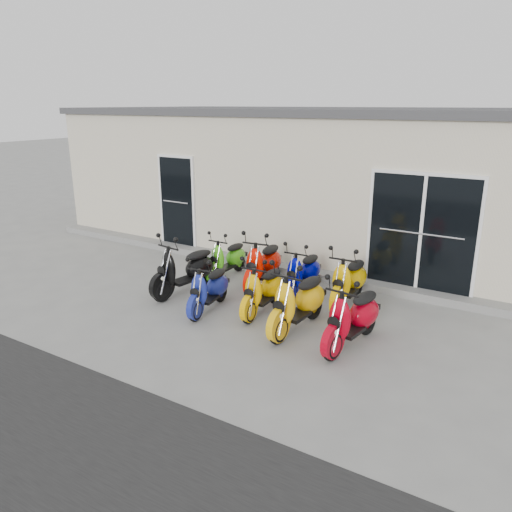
% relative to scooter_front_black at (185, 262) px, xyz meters
% --- Properties ---
extents(ground, '(80.00, 80.00, 0.00)m').
position_rel_scooter_front_black_xyz_m(ground, '(1.15, 0.08, -0.62)').
color(ground, gray).
rests_on(ground, ground).
extents(building, '(14.00, 6.00, 3.20)m').
position_rel_scooter_front_black_xyz_m(building, '(1.15, 5.28, 0.98)').
color(building, beige).
rests_on(building, ground).
extents(roof_cap, '(14.20, 6.20, 0.16)m').
position_rel_scooter_front_black_xyz_m(roof_cap, '(1.15, 5.28, 2.66)').
color(roof_cap, '#3F3F42').
rests_on(roof_cap, building).
extents(front_step, '(14.00, 0.40, 0.15)m').
position_rel_scooter_front_black_xyz_m(front_step, '(1.15, 2.10, -0.54)').
color(front_step, gray).
rests_on(front_step, ground).
extents(door_left, '(1.07, 0.08, 2.22)m').
position_rel_scooter_front_black_xyz_m(door_left, '(-2.05, 2.25, 0.64)').
color(door_left, black).
rests_on(door_left, front_step).
extents(door_right, '(2.02, 0.08, 2.22)m').
position_rel_scooter_front_black_xyz_m(door_right, '(3.75, 2.25, 0.64)').
color(door_right, black).
rests_on(door_right, front_step).
extents(scooter_front_black, '(0.84, 1.74, 1.23)m').
position_rel_scooter_front_black_xyz_m(scooter_front_black, '(0.00, 0.00, 0.00)').
color(scooter_front_black, black).
rests_on(scooter_front_black, ground).
extents(scooter_front_blue, '(0.73, 1.49, 1.05)m').
position_rel_scooter_front_black_xyz_m(scooter_front_blue, '(0.89, -0.44, -0.09)').
color(scooter_front_blue, navy).
rests_on(scooter_front_blue, ground).
extents(scooter_front_orange_a, '(0.61, 1.50, 1.09)m').
position_rel_scooter_front_black_xyz_m(scooter_front_orange_a, '(1.73, -0.02, -0.07)').
color(scooter_front_orange_a, '#FBB500').
rests_on(scooter_front_orange_a, ground).
extents(scooter_front_orange_b, '(0.71, 1.72, 1.25)m').
position_rel_scooter_front_black_xyz_m(scooter_front_orange_b, '(2.56, -0.33, 0.01)').
color(scooter_front_orange_b, '#F4B30B').
rests_on(scooter_front_orange_b, ground).
extents(scooter_front_red, '(0.79, 1.69, 1.20)m').
position_rel_scooter_front_black_xyz_m(scooter_front_red, '(3.49, -0.40, -0.02)').
color(scooter_front_red, '#B00114').
rests_on(scooter_front_red, ground).
extents(scooter_back_green, '(0.52, 1.41, 1.04)m').
position_rel_scooter_front_black_xyz_m(scooter_back_green, '(0.15, 1.18, -0.10)').
color(scooter_back_green, '#48BA1A').
rests_on(scooter_back_green, ground).
extents(scooter_back_red, '(0.81, 1.71, 1.22)m').
position_rel_scooter_front_black_xyz_m(scooter_back_red, '(1.09, 1.06, -0.01)').
color(scooter_back_red, red).
rests_on(scooter_back_red, ground).
extents(scooter_back_blue, '(0.57, 1.48, 1.09)m').
position_rel_scooter_front_black_xyz_m(scooter_back_blue, '(1.91, 1.15, -0.07)').
color(scooter_back_blue, '#000390').
rests_on(scooter_back_blue, ground).
extents(scooter_back_yellow, '(0.62, 1.60, 1.17)m').
position_rel_scooter_front_black_xyz_m(scooter_back_yellow, '(2.85, 1.09, -0.03)').
color(scooter_back_yellow, '#EBB200').
rests_on(scooter_back_yellow, ground).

